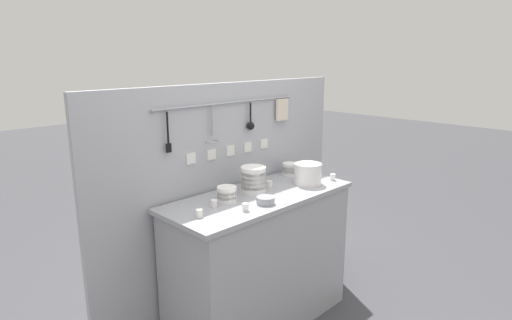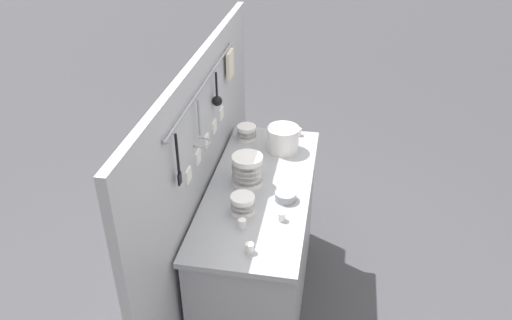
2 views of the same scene
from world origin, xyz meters
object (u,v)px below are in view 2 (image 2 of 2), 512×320
Objects in this scene: bowl_stack_short_front at (247,170)px; cup_edge_near at (254,166)px; cup_by_caddy at (282,216)px; plate_stack at (283,139)px; cup_mid_row at (242,224)px; bowl_stack_nested_right at (247,132)px; cup_front_right at (298,132)px; bowl_stack_wide_centre at (243,204)px; cup_front_left at (250,248)px; steel_mixing_bowl at (286,196)px.

bowl_stack_short_front is 3.76× the size of cup_edge_near.
cup_by_caddy is at bearing -153.66° from cup_edge_near.
plate_stack reaches higher than cup_edge_near.
cup_edge_near is (0.15, -0.01, -0.06)m from bowl_stack_short_front.
cup_mid_row is (-0.38, -0.05, -0.06)m from bowl_stack_short_front.
bowl_stack_nested_right is 0.85m from cup_by_caddy.
cup_front_right is 0.50m from cup_edge_near.
bowl_stack_short_front is 0.89× the size of plate_stack.
cup_by_caddy is at bearing -98.94° from bowl_stack_wide_centre.
bowl_stack_wide_centre is at bearing 167.33° from cup_front_right.
bowl_stack_wide_centre reaches higher than cup_by_caddy.
cup_front_left is 0.28m from cup_by_caddy.
cup_front_right and cup_edge_near have the same top height.
bowl_stack_wide_centre reaches higher than cup_front_right.
cup_front_right is (0.11, -0.32, -0.02)m from bowl_stack_nested_right.
bowl_stack_short_front reaches higher than cup_front_left.
cup_mid_row is at bearing 22.22° from cup_front_left.
plate_stack reaches higher than cup_mid_row.
bowl_stack_nested_right is at bearing 9.44° from bowl_stack_wide_centre.
cup_by_caddy is at bearing -141.86° from bowl_stack_short_front.
plate_stack is at bearing -7.06° from cup_mid_row.
bowl_stack_nested_right is 2.60× the size of cup_by_caddy.
steel_mixing_bowl is at bearing -14.53° from cup_front_left.
bowl_stack_wide_centre reaches higher than bowl_stack_nested_right.
bowl_stack_nested_right is at bearing 22.62° from cup_by_caddy.
bowl_stack_wide_centre is 0.67m from plate_stack.
bowl_stack_wide_centre is at bearing -178.01° from cup_edge_near.
steel_mixing_bowl is at bearing -179.48° from cup_front_right.
plate_stack is (-0.09, -0.24, 0.03)m from bowl_stack_nested_right.
bowl_stack_short_front reaches higher than bowl_stack_nested_right.
plate_stack is at bearing -19.57° from bowl_stack_short_front.
bowl_stack_nested_right is 0.37m from cup_edge_near.
bowl_stack_wide_centre reaches higher than cup_front_left.
plate_stack is 0.29m from cup_edge_near.
bowl_stack_short_front is 0.26m from steel_mixing_bowl.
cup_edge_near is (-0.46, 0.21, 0.00)m from cup_front_right.
cup_edge_near is (0.44, 0.22, 0.00)m from cup_by_caddy.
plate_stack reaches higher than steel_mixing_bowl.
cup_mid_row is (-0.26, 0.18, 0.00)m from steel_mixing_bowl.
bowl_stack_wide_centre is 0.76m from bowl_stack_nested_right.
cup_front_left is (-0.43, 0.11, 0.00)m from steel_mixing_bowl.
bowl_stack_short_front reaches higher than bowl_stack_wide_centre.
bowl_stack_wide_centre is at bearing -170.56° from bowl_stack_nested_right.
cup_front_right reaches higher than steel_mixing_bowl.
cup_mid_row is at bearing -173.01° from bowl_stack_short_front.
cup_by_caddy reaches higher than steel_mixing_bowl.
bowl_stack_nested_right is at bearing 17.67° from cup_edge_near.
cup_mid_row is (-0.87, -0.15, -0.02)m from bowl_stack_nested_right.
cup_by_caddy is (-0.78, -0.33, -0.02)m from bowl_stack_nested_right.
cup_front_left is at bearing -168.17° from bowl_stack_short_front.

